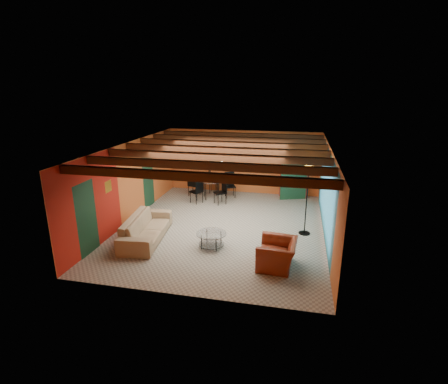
% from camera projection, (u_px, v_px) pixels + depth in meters
% --- Properties ---
extents(room, '(6.52, 8.01, 2.71)m').
position_uv_depth(room, '(223.00, 156.00, 10.80)').
color(room, gray).
rests_on(room, ground).
extents(sofa, '(1.28, 2.63, 0.74)m').
position_uv_depth(sofa, '(146.00, 228.00, 10.38)').
color(sofa, '#927A5E').
rests_on(sofa, ground).
extents(armchair, '(1.02, 1.15, 0.71)m').
position_uv_depth(armchair, '(277.00, 254.00, 8.81)').
color(armchair, maroon).
rests_on(armchair, ground).
extents(coffee_table, '(0.96, 0.96, 0.45)m').
position_uv_depth(coffee_table, '(211.00, 240.00, 9.90)').
color(coffee_table, white).
rests_on(coffee_table, ground).
extents(dining_table, '(2.66, 2.66, 1.06)m').
position_uv_depth(dining_table, '(211.00, 186.00, 14.14)').
color(dining_table, silver).
rests_on(dining_table, ground).
extents(armoire, '(1.16, 0.84, 1.84)m').
position_uv_depth(armoire, '(294.00, 176.00, 14.13)').
color(armoire, maroon).
rests_on(armoire, ground).
extents(floor_lamp, '(0.59, 0.59, 2.18)m').
position_uv_depth(floor_lamp, '(307.00, 201.00, 10.55)').
color(floor_lamp, black).
rests_on(floor_lamp, ground).
extents(ceiling_fan, '(1.50, 1.50, 0.44)m').
position_uv_depth(ceiling_fan, '(223.00, 157.00, 10.70)').
color(ceiling_fan, '#472614').
rests_on(ceiling_fan, ceiling).
extents(painting, '(1.05, 0.03, 0.65)m').
position_uv_depth(painting, '(222.00, 154.00, 14.78)').
color(painting, black).
rests_on(painting, wall_back).
extents(potted_plant, '(0.45, 0.40, 0.46)m').
position_uv_depth(potted_plant, '(296.00, 148.00, 13.79)').
color(potted_plant, '#26661E').
rests_on(potted_plant, armoire).
extents(vase, '(0.18, 0.18, 0.19)m').
position_uv_depth(vase, '(211.00, 171.00, 13.96)').
color(vase, orange).
rests_on(vase, dining_table).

